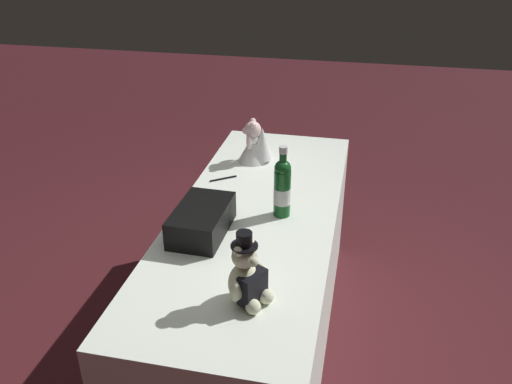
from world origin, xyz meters
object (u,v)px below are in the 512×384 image
(teddy_bear_bride, at_px, (256,144))
(teddy_bear_groom, at_px, (247,278))
(champagne_bottle, at_px, (283,187))
(signing_pen, at_px, (224,178))
(gift_case_black, at_px, (202,220))

(teddy_bear_bride, bearing_deg, teddy_bear_groom, 10.77)
(teddy_bear_groom, distance_m, teddy_bear_bride, 1.17)
(teddy_bear_groom, relative_size, champagne_bottle, 0.84)
(teddy_bear_groom, relative_size, teddy_bear_bride, 1.18)
(signing_pen, bearing_deg, teddy_bear_bride, 156.96)
(signing_pen, bearing_deg, champagne_bottle, 50.39)
(teddy_bear_groom, distance_m, signing_pen, 0.96)
(teddy_bear_bride, bearing_deg, signing_pen, -23.04)
(teddy_bear_groom, height_order, teddy_bear_bride, teddy_bear_groom)
(signing_pen, height_order, gift_case_black, gift_case_black)
(gift_case_black, bearing_deg, teddy_bear_groom, 35.91)
(teddy_bear_groom, distance_m, gift_case_black, 0.49)
(gift_case_black, bearing_deg, champagne_bottle, 126.53)
(teddy_bear_groom, relative_size, signing_pen, 2.21)
(champagne_bottle, height_order, gift_case_black, champagne_bottle)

